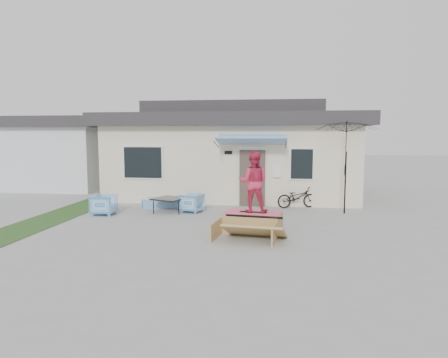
# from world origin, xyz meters

# --- Properties ---
(ground) EXTENTS (90.00, 90.00, 0.00)m
(ground) POSITION_xyz_m (0.00, 0.00, 0.00)
(ground) COLOR #969696
(ground) RESTS_ON ground
(grass_strip) EXTENTS (1.40, 8.00, 0.01)m
(grass_strip) POSITION_xyz_m (-5.20, 2.00, 0.00)
(grass_strip) COLOR #26481E
(grass_strip) RESTS_ON ground
(house) EXTENTS (10.80, 8.49, 4.10)m
(house) POSITION_xyz_m (0.00, 7.99, 1.94)
(house) COLOR beige
(house) RESTS_ON ground
(neighbor_house) EXTENTS (8.60, 7.60, 3.50)m
(neighbor_house) POSITION_xyz_m (-10.50, 10.00, 1.78)
(neighbor_house) COLOR silver
(neighbor_house) RESTS_ON ground
(loveseat) EXTENTS (1.54, 1.02, 0.58)m
(loveseat) POSITION_xyz_m (-2.21, 3.70, 0.29)
(loveseat) COLOR #2577B8
(loveseat) RESTS_ON ground
(armchair_left) EXTENTS (0.74, 0.78, 0.75)m
(armchair_left) POSITION_xyz_m (-3.80, 2.18, 0.37)
(armchair_left) COLOR #2577B8
(armchair_left) RESTS_ON ground
(armchair_right) EXTENTS (0.80, 0.83, 0.70)m
(armchair_right) POSITION_xyz_m (-0.99, 3.04, 0.35)
(armchair_right) COLOR #2577B8
(armchair_right) RESTS_ON ground
(coffee_table) EXTENTS (1.26, 1.26, 0.48)m
(coffee_table) POSITION_xyz_m (-1.77, 2.98, 0.24)
(coffee_table) COLOR black
(coffee_table) RESTS_ON ground
(bicycle) EXTENTS (1.58, 0.97, 0.96)m
(bicycle) POSITION_xyz_m (2.65, 4.35, 0.48)
(bicycle) COLOR black
(bicycle) RESTS_ON ground
(patio_umbrella) EXTENTS (2.18, 2.03, 2.20)m
(patio_umbrella) POSITION_xyz_m (4.20, 3.48, 1.75)
(patio_umbrella) COLOR black
(patio_umbrella) RESTS_ON ground
(skate_ramp) EXTENTS (1.77, 2.21, 0.51)m
(skate_ramp) POSITION_xyz_m (1.27, 0.54, 0.25)
(skate_ramp) COLOR #A17E47
(skate_ramp) RESTS_ON ground
(skateboard) EXTENTS (0.76, 0.27, 0.05)m
(skateboard) POSITION_xyz_m (1.28, 0.59, 0.53)
(skateboard) COLOR black
(skateboard) RESTS_ON skate_ramp
(skater) EXTENTS (0.84, 0.66, 1.67)m
(skater) POSITION_xyz_m (1.28, 0.59, 1.39)
(skater) COLOR #C62A4D
(skater) RESTS_ON skateboard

